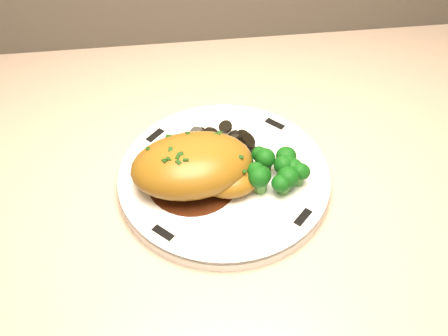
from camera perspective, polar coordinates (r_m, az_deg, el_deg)
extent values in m
cube|color=#C8AB90|center=(0.67, 12.97, -2.52)|extent=(2.02, 0.67, 0.03)
cylinder|color=white|center=(0.64, 0.00, -1.10)|extent=(0.32, 0.32, 0.02)
cube|color=black|center=(0.69, 5.19, 4.47)|extent=(0.02, 0.02, 0.00)
cube|color=black|center=(0.68, -7.01, 3.30)|extent=(0.02, 0.02, 0.00)
cube|color=black|center=(0.58, -6.21, -6.59)|extent=(0.02, 0.02, 0.00)
cube|color=black|center=(0.60, 8.02, -4.99)|extent=(0.02, 0.02, 0.00)
cylinder|color=#3B170A|center=(0.62, -3.18, -1.33)|extent=(0.10, 0.10, 0.00)
ellipsoid|color=#916019|center=(0.61, -3.28, 0.31)|extent=(0.14, 0.10, 0.05)
ellipsoid|color=#916019|center=(0.60, 0.74, -1.25)|extent=(0.07, 0.05, 0.03)
cube|color=#14340A|center=(0.59, -7.25, 1.38)|extent=(0.01, 0.00, 0.00)
cube|color=#14340A|center=(0.59, -5.75, 1.86)|extent=(0.01, 0.00, 0.00)
cube|color=#14340A|center=(0.59, -4.23, 2.21)|extent=(0.01, 0.00, 0.00)
cube|color=#14340A|center=(0.59, -2.70, 2.44)|extent=(0.01, 0.00, 0.00)
cube|color=#14340A|center=(0.59, -1.18, 2.57)|extent=(0.01, 0.00, 0.00)
cube|color=#14340A|center=(0.60, 0.33, 2.57)|extent=(0.01, 0.00, 0.00)
cylinder|color=black|center=(0.67, 2.81, 2.82)|extent=(0.01, 0.01, 0.01)
cylinder|color=black|center=(0.67, 2.60, 3.33)|extent=(0.02, 0.02, 0.01)
cylinder|color=black|center=(0.67, 2.14, 3.78)|extent=(0.02, 0.02, 0.01)
cylinder|color=black|center=(0.68, 1.47, 3.64)|extent=(0.02, 0.02, 0.01)
cylinder|color=black|center=(0.68, 0.71, 3.86)|extent=(0.02, 0.02, 0.01)
cylinder|color=black|center=(0.67, -0.08, 3.96)|extent=(0.02, 0.02, 0.01)
cylinder|color=black|center=(0.68, -0.81, 3.45)|extent=(0.02, 0.02, 0.01)
cylinder|color=black|center=(0.67, -1.39, 3.33)|extent=(0.02, 0.02, 0.00)
cylinder|color=black|center=(0.66, -1.75, 3.14)|extent=(0.02, 0.02, 0.01)
cylinder|color=black|center=(0.66, -1.83, 2.44)|extent=(0.02, 0.02, 0.01)
cylinder|color=black|center=(0.66, -1.64, 2.24)|extent=(0.02, 0.02, 0.01)
cylinder|color=black|center=(0.65, -1.18, 2.10)|extent=(0.02, 0.02, 0.01)
cylinder|color=black|center=(0.65, -0.51, 1.58)|extent=(0.02, 0.02, 0.01)
cylinder|color=black|center=(0.65, 0.28, 1.68)|extent=(0.02, 0.02, 0.01)
cylinder|color=black|center=(0.65, 1.11, 1.91)|extent=(0.02, 0.02, 0.02)
cylinder|color=black|center=(0.66, 1.84, 1.78)|extent=(0.03, 0.02, 0.02)
cylinder|color=black|center=(0.66, 2.42, 2.24)|extent=(0.03, 0.03, 0.01)
cylinder|color=black|center=(0.66, 2.76, 2.76)|extent=(0.03, 0.03, 0.01)
cylinder|color=#50913D|center=(0.62, 2.39, -0.12)|extent=(0.01, 0.01, 0.02)
sphere|color=#08360A|center=(0.62, 2.43, 0.70)|extent=(0.02, 0.02, 0.02)
cylinder|color=#50913D|center=(0.63, 4.21, 0.51)|extent=(0.01, 0.01, 0.02)
sphere|color=#08360A|center=(0.62, 4.27, 1.33)|extent=(0.02, 0.02, 0.02)
cylinder|color=#50913D|center=(0.63, 6.28, -0.02)|extent=(0.01, 0.01, 0.02)
sphere|color=#08360A|center=(0.62, 6.37, 0.80)|extent=(0.02, 0.02, 0.02)
cylinder|color=#50913D|center=(0.61, 3.72, -1.73)|extent=(0.01, 0.01, 0.02)
sphere|color=#08360A|center=(0.60, 3.78, -0.91)|extent=(0.02, 0.02, 0.02)
cylinder|color=#50913D|center=(0.61, 6.07, -1.76)|extent=(0.01, 0.01, 0.02)
sphere|color=#08360A|center=(0.60, 6.17, -0.95)|extent=(0.02, 0.02, 0.02)
cylinder|color=#50913D|center=(0.62, 7.49, -0.88)|extent=(0.01, 0.01, 0.02)
sphere|color=#08360A|center=(0.61, 7.61, -0.07)|extent=(0.02, 0.02, 0.02)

